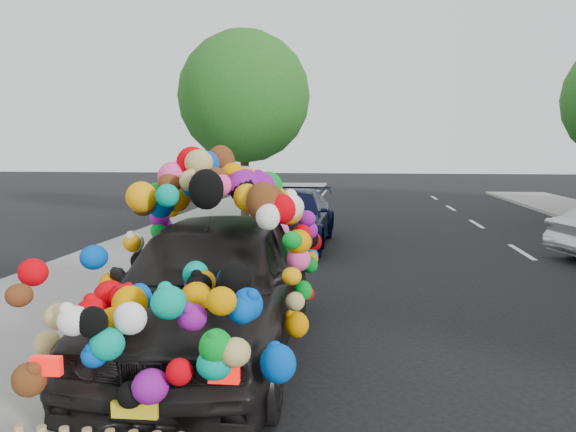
% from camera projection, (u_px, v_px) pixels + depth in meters
% --- Properties ---
extents(ground, '(100.00, 100.00, 0.00)m').
position_uv_depth(ground, '(368.00, 306.00, 8.45)').
color(ground, black).
rests_on(ground, ground).
extents(sidewalk, '(4.00, 60.00, 0.12)m').
position_uv_depth(sidewalk, '(97.00, 293.00, 8.97)').
color(sidewalk, gray).
rests_on(sidewalk, ground).
extents(kerb, '(0.15, 60.00, 0.13)m').
position_uv_depth(kerb, '(216.00, 297.00, 8.73)').
color(kerb, gray).
rests_on(kerb, ground).
extents(tree_near_sidewalk, '(4.20, 4.20, 6.13)m').
position_uv_depth(tree_near_sidewalk, '(244.00, 97.00, 17.81)').
color(tree_near_sidewalk, '#332114').
rests_on(tree_near_sidewalk, ground).
extents(plush_art_car, '(2.38, 5.03, 2.28)m').
position_uv_depth(plush_art_car, '(213.00, 253.00, 6.34)').
color(plush_art_car, black).
rests_on(plush_art_car, ground).
extents(navy_sedan, '(2.07, 4.76, 1.36)m').
position_uv_depth(navy_sedan, '(291.00, 218.00, 13.75)').
color(navy_sedan, black).
rests_on(navy_sedan, ground).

